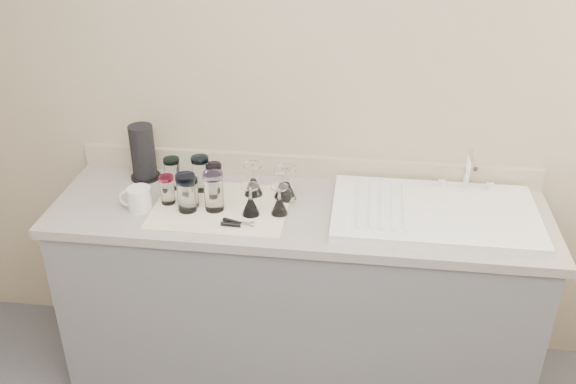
# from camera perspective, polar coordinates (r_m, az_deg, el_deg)

# --- Properties ---
(room_envelope) EXTENTS (3.54, 3.50, 2.52)m
(room_envelope) POSITION_cam_1_polar(r_m,az_deg,el_deg) (1.30, -4.73, -2.98)
(room_envelope) COLOR #4E4D52
(room_envelope) RESTS_ON ground
(counter_unit) EXTENTS (2.06, 0.62, 0.90)m
(counter_unit) POSITION_cam_1_polar(r_m,az_deg,el_deg) (2.91, 0.92, -9.08)
(counter_unit) COLOR slate
(counter_unit) RESTS_ON ground
(sink_unit) EXTENTS (0.82, 0.50, 0.22)m
(sink_unit) POSITION_cam_1_polar(r_m,az_deg,el_deg) (2.66, 12.94, -1.77)
(sink_unit) COLOR white
(sink_unit) RESTS_ON counter_unit
(dish_towel) EXTENTS (0.55, 0.42, 0.01)m
(dish_towel) POSITION_cam_1_polar(r_m,az_deg,el_deg) (2.67, -5.97, -1.34)
(dish_towel) COLOR white
(dish_towel) RESTS_ON counter_unit
(tumbler_teal) EXTENTS (0.07, 0.07, 0.14)m
(tumbler_teal) POSITION_cam_1_polar(r_m,az_deg,el_deg) (2.81, -10.24, 1.67)
(tumbler_teal) COLOR white
(tumbler_teal) RESTS_ON dish_towel
(tumbler_cyan) EXTENTS (0.08, 0.08, 0.15)m
(tumbler_cyan) POSITION_cam_1_polar(r_m,az_deg,el_deg) (2.77, -7.77, 1.66)
(tumbler_cyan) COLOR white
(tumbler_cyan) RESTS_ON dish_towel
(tumbler_purple) EXTENTS (0.07, 0.07, 0.14)m
(tumbler_purple) POSITION_cam_1_polar(r_m,az_deg,el_deg) (2.74, -6.57, 1.19)
(tumbler_purple) COLOR white
(tumbler_purple) RESTS_ON dish_towel
(tumbler_magenta) EXTENTS (0.06, 0.06, 0.12)m
(tumbler_magenta) POSITION_cam_1_polar(r_m,az_deg,el_deg) (2.70, -10.68, 0.23)
(tumbler_magenta) COLOR white
(tumbler_magenta) RESTS_ON dish_towel
(tumbler_blue) EXTENTS (0.06, 0.06, 0.13)m
(tumbler_blue) POSITION_cam_1_polar(r_m,az_deg,el_deg) (2.65, -8.64, -0.02)
(tumbler_blue) COLOR white
(tumbler_blue) RESTS_ON dish_towel
(tumbler_lavender) EXTENTS (0.08, 0.08, 0.16)m
(tumbler_lavender) POSITION_cam_1_polar(r_m,az_deg,el_deg) (2.61, -6.62, 0.07)
(tumbler_lavender) COLOR white
(tumbler_lavender) RESTS_ON dish_towel
(tumbler_extra) EXTENTS (0.08, 0.08, 0.16)m
(tumbler_extra) POSITION_cam_1_polar(r_m,az_deg,el_deg) (2.62, -9.03, -0.05)
(tumbler_extra) COLOR white
(tumbler_extra) RESTS_ON dish_towel
(goblet_back_left) EXTENTS (0.08, 0.08, 0.14)m
(goblet_back_left) POSITION_cam_1_polar(r_m,az_deg,el_deg) (2.72, -3.10, 0.70)
(goblet_back_left) COLOR white
(goblet_back_left) RESTS_ON dish_towel
(goblet_back_right) EXTENTS (0.07, 0.07, 0.13)m
(goblet_back_right) POSITION_cam_1_polar(r_m,az_deg,el_deg) (2.70, -0.50, 0.40)
(goblet_back_right) COLOR white
(goblet_back_right) RESTS_ON dish_towel
(goblet_front_left) EXTENTS (0.07, 0.07, 0.13)m
(goblet_front_left) POSITION_cam_1_polar(r_m,az_deg,el_deg) (2.58, -3.34, -1.12)
(goblet_front_left) COLOR white
(goblet_front_left) RESTS_ON dish_towel
(goblet_front_right) EXTENTS (0.07, 0.07, 0.12)m
(goblet_front_right) POSITION_cam_1_polar(r_m,az_deg,el_deg) (2.58, -0.78, -1.11)
(goblet_front_right) COLOR white
(goblet_front_right) RESTS_ON dish_towel
(goblet_extra) EXTENTS (0.08, 0.08, 0.15)m
(goblet_extra) POSITION_cam_1_polar(r_m,az_deg,el_deg) (2.69, -0.11, 0.35)
(goblet_extra) COLOR white
(goblet_extra) RESTS_ON dish_towel
(can_opener) EXTENTS (0.14, 0.06, 0.02)m
(can_opener) POSITION_cam_1_polar(r_m,az_deg,el_deg) (2.52, -4.44, -2.87)
(can_opener) COLOR silver
(can_opener) RESTS_ON dish_towel
(white_mug) EXTENTS (0.14, 0.10, 0.10)m
(white_mug) POSITION_cam_1_polar(r_m,az_deg,el_deg) (2.69, -13.13, -0.61)
(white_mug) COLOR silver
(white_mug) RESTS_ON counter_unit
(paper_towel_roll) EXTENTS (0.13, 0.13, 0.25)m
(paper_towel_roll) POSITION_cam_1_polar(r_m,az_deg,el_deg) (2.91, -12.77, 3.41)
(paper_towel_roll) COLOR black
(paper_towel_roll) RESTS_ON counter_unit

